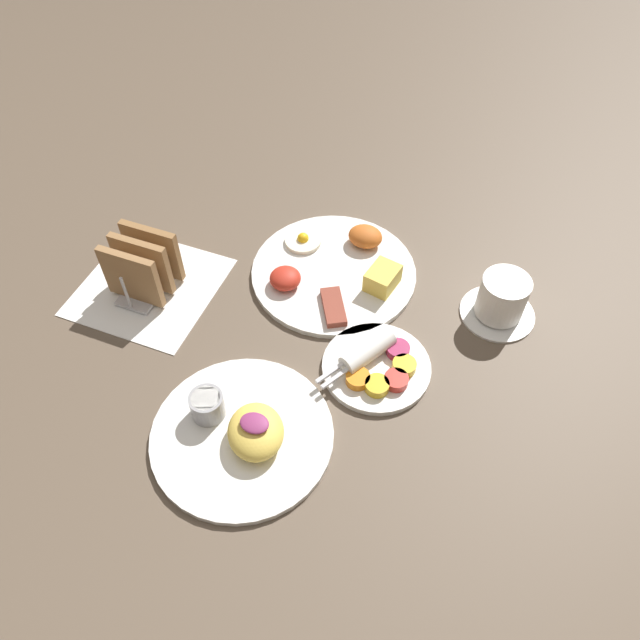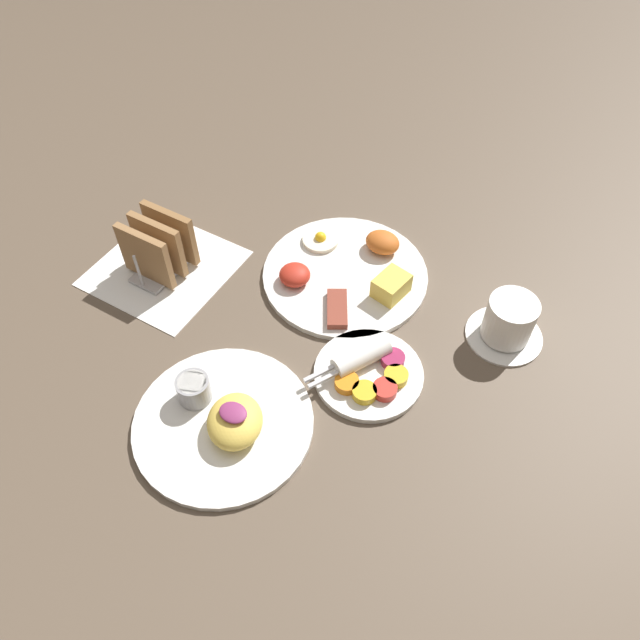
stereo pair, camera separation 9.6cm
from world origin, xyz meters
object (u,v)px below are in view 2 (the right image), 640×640
at_px(plate_foreground, 223,419).
at_px(coffee_cup, 509,322).
at_px(toast_rack, 159,247).
at_px(plate_condiments, 369,372).
at_px(plate_breakfast, 348,272).

height_order(plate_foreground, coffee_cup, coffee_cup).
bearing_deg(toast_rack, plate_condiments, -2.93).
xyz_separation_m(plate_condiments, plate_foreground, (-0.14, -0.18, 0.00)).
distance_m(toast_rack, coffee_cup, 0.58).
bearing_deg(plate_foreground, plate_condiments, 52.02).
distance_m(plate_breakfast, toast_rack, 0.32).
xyz_separation_m(plate_condiments, toast_rack, (-0.41, 0.02, 0.04)).
bearing_deg(plate_condiments, plate_breakfast, 127.47).
bearing_deg(plate_condiments, plate_foreground, -127.98).
height_order(toast_rack, coffee_cup, toast_rack).
xyz_separation_m(plate_breakfast, toast_rack, (-0.28, -0.14, 0.04)).
bearing_deg(plate_breakfast, plate_foreground, -91.93).
relative_size(plate_condiments, coffee_cup, 1.37).
bearing_deg(toast_rack, plate_foreground, -36.08).
relative_size(plate_foreground, toast_rack, 2.19).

